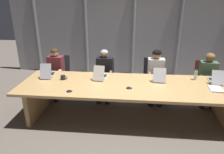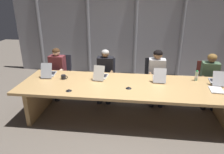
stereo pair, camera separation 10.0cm
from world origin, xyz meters
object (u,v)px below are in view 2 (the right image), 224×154
object	(u,v)px
laptop_left_end	(49,73)
laptop_left_mid	(101,75)
person_left_mid	(105,72)
conference_mic_left_side	(69,90)
office_chair_right_mid	(206,87)
person_center	(157,73)
person_left_end	(56,70)
water_bottle_primary	(196,76)
office_chair_left_end	(62,80)
conference_mic_middle	(129,88)
spiral_notepad	(216,90)
office_chair_left_mid	(106,82)
laptop_right_mid	(217,80)
office_chair_center	(154,84)
laptop_center	(159,77)
person_right_mid	(210,77)
coffee_mug_near	(64,77)

from	to	relation	value
laptop_left_end	laptop_left_mid	world-z (taller)	laptop_left_end
person_left_mid	conference_mic_left_side	world-z (taller)	person_left_mid
office_chair_right_mid	person_center	xyz separation A→B (m)	(-1.15, -0.15, 0.34)
laptop_left_end	person_left_end	size ratio (longest dim) A/B	0.41
laptop_left_end	water_bottle_primary	distance (m)	3.02
office_chair_left_end	conference_mic_left_side	xyz separation A→B (m)	(0.67, -1.39, 0.39)
person_left_mid	conference_mic_middle	size ratio (longest dim) A/B	10.62
spiral_notepad	person_left_mid	bearing A→B (deg)	162.49
laptop_left_mid	office_chair_left_mid	bearing A→B (deg)	7.00
person_left_end	laptop_right_mid	bearing A→B (deg)	85.97
conference_mic_left_side	conference_mic_middle	distance (m)	1.08
office_chair_right_mid	office_chair_center	bearing A→B (deg)	-87.56
office_chair_center	person_left_mid	world-z (taller)	person_left_mid
office_chair_left_mid	person_left_end	distance (m)	1.23
laptop_center	office_chair_center	world-z (taller)	laptop_center
office_chair_right_mid	conference_mic_left_side	size ratio (longest dim) A/B	8.20
person_center	laptop_center	bearing A→B (deg)	-0.43
laptop_left_end	spiral_notepad	bearing A→B (deg)	-102.81
laptop_left_end	conference_mic_left_side	size ratio (longest dim) A/B	4.30
person_right_mid	conference_mic_left_side	world-z (taller)	person_right_mid
conference_mic_middle	office_chair_right_mid	bearing A→B (deg)	33.59
office_chair_center	laptop_right_mid	bearing A→B (deg)	54.34
office_chair_left_end	office_chair_center	bearing A→B (deg)	91.49
laptop_right_mid	person_left_mid	xyz separation A→B (m)	(-2.27, 0.53, -0.13)
office_chair_left_mid	office_chair_right_mid	world-z (taller)	office_chair_right_mid
office_chair_center	conference_mic_left_side	distance (m)	2.16
office_chair_left_mid	person_right_mid	distance (m)	2.35
person_center	office_chair_left_mid	bearing A→B (deg)	-97.69
person_left_end	conference_mic_middle	distance (m)	2.03
person_right_mid	coffee_mug_near	world-z (taller)	person_right_mid
office_chair_left_end	person_left_mid	size ratio (longest dim) A/B	0.81
laptop_right_mid	person_right_mid	xyz separation A→B (m)	(0.05, 0.52, -0.13)
office_chair_left_end	water_bottle_primary	world-z (taller)	office_chair_left_end
office_chair_center	laptop_left_mid	bearing A→B (deg)	-62.86
laptop_left_end	laptop_right_mid	world-z (taller)	laptop_left_end
laptop_right_mid	coffee_mug_near	bearing A→B (deg)	99.62
person_right_mid	conference_mic_middle	distance (m)	2.00
person_left_end	person_left_mid	distance (m)	1.17
conference_mic_left_side	conference_mic_middle	bearing A→B (deg)	12.70
person_right_mid	spiral_notepad	size ratio (longest dim) A/B	3.54
office_chair_right_mid	spiral_notepad	distance (m)	1.14
coffee_mug_near	conference_mic_left_side	world-z (taller)	coffee_mug_near
laptop_left_mid	laptop_center	world-z (taller)	laptop_left_mid
laptop_right_mid	office_chair_center	world-z (taller)	laptop_right_mid
office_chair_left_end	person_left_mid	world-z (taller)	person_left_mid
laptop_center	laptop_left_end	bearing A→B (deg)	93.36
office_chair_center	person_left_end	world-z (taller)	person_left_end
laptop_center	conference_mic_middle	xyz separation A→B (m)	(-0.59, -0.48, -0.04)
laptop_right_mid	water_bottle_primary	size ratio (longest dim) A/B	2.13
person_left_mid	office_chair_left_end	bearing A→B (deg)	-100.08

